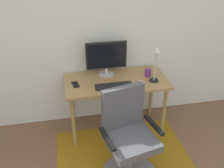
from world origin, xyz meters
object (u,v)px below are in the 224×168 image
object	(u,v)px
desk	(116,86)
keyboard	(114,86)
computer_mouse	(142,83)
cell_phone	(75,84)
coffee_cup	(148,73)
desk_lamp	(156,59)
office_chair	(128,146)
monitor	(106,57)

from	to	relation	value
desk	keyboard	world-z (taller)	keyboard
computer_mouse	cell_phone	world-z (taller)	computer_mouse
keyboard	coffee_cup	distance (m)	0.48
desk_lamp	office_chair	world-z (taller)	desk_lamp
desk_lamp	office_chair	size ratio (longest dim) A/B	0.44
coffee_cup	cell_phone	distance (m)	0.88
cell_phone	monitor	bearing A→B (deg)	12.83
monitor	cell_phone	bearing A→B (deg)	-155.94
office_chair	desk	bearing A→B (deg)	74.76
cell_phone	desk	bearing A→B (deg)	-8.95
office_chair	computer_mouse	bearing A→B (deg)	51.38
desk_lamp	office_chair	distance (m)	1.01
desk	monitor	xyz separation A→B (m)	(-0.09, 0.16, 0.33)
keyboard	monitor	bearing A→B (deg)	96.28
desk_lamp	monitor	bearing A→B (deg)	153.50
monitor	desk_lamp	world-z (taller)	desk_lamp
computer_mouse	coffee_cup	bearing A→B (deg)	52.70
cell_phone	computer_mouse	bearing A→B (deg)	-20.96
monitor	office_chair	distance (m)	1.08
cell_phone	office_chair	size ratio (longest dim) A/B	0.14
coffee_cup	cell_phone	size ratio (longest dim) A/B	0.71
desk	keyboard	distance (m)	0.18
keyboard	office_chair	bearing A→B (deg)	-88.28
desk	computer_mouse	xyz separation A→B (m)	(0.27, -0.15, 0.10)
monitor	coffee_cup	xyz separation A→B (m)	(0.49, -0.13, -0.19)
desk	coffee_cup	distance (m)	0.42
coffee_cup	desk_lamp	xyz separation A→B (m)	(0.03, -0.13, 0.23)
keyboard	cell_phone	world-z (taller)	keyboard
office_chair	cell_phone	bearing A→B (deg)	108.27
keyboard	computer_mouse	bearing A→B (deg)	-1.26
computer_mouse	cell_phone	bearing A→B (deg)	170.28
coffee_cup	office_chair	world-z (taller)	office_chair
monitor	office_chair	world-z (taller)	monitor
computer_mouse	desk	bearing A→B (deg)	151.07
monitor	computer_mouse	bearing A→B (deg)	-40.47
keyboard	cell_phone	xyz separation A→B (m)	(-0.43, 0.12, -0.00)
keyboard	coffee_cup	xyz separation A→B (m)	(0.45, 0.16, 0.04)
computer_mouse	desk_lamp	size ratio (longest dim) A/B	0.24
monitor	coffee_cup	size ratio (longest dim) A/B	4.92
desk	cell_phone	world-z (taller)	cell_phone
desk	monitor	size ratio (longest dim) A/B	2.49
desk	coffee_cup	world-z (taller)	coffee_cup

